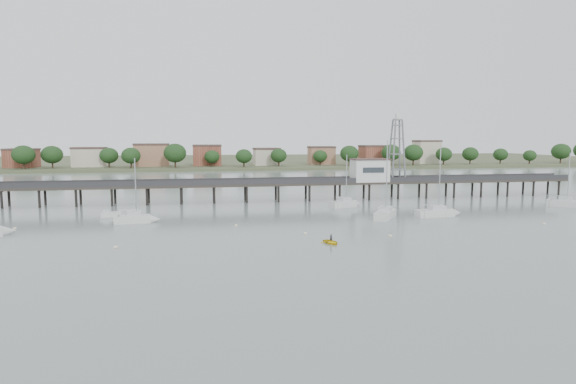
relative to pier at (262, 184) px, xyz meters
name	(u,v)px	position (x,y,z in m)	size (l,w,h in m)	color
ground_plane	(338,278)	(0.00, -60.00, -3.79)	(500.00, 500.00, 0.00)	gray
pier	(262,184)	(0.00, 0.00, 0.00)	(150.00, 5.00, 5.50)	#2D2823
pier_building	(370,170)	(25.00, 0.00, 2.87)	(8.40, 5.40, 5.30)	silver
lattice_tower	(397,150)	(31.50, 0.00, 7.31)	(3.20, 3.20, 15.50)	slate
sailboat_c	(387,213)	(19.30, -25.04, -3.16)	(7.02, 8.62, 14.35)	silver
sailboat_b	(140,219)	(-23.17, -23.53, -3.14)	(6.84, 2.60, 11.19)	silver
sailboat_e	(570,204)	(60.57, -20.24, -3.14)	(6.16, 6.42, 11.52)	silver
sailboat_d	(443,213)	(29.33, -26.24, -3.15)	(8.26, 3.16, 13.33)	silver
sailboat_f	(348,204)	(16.29, -11.78, -3.14)	(6.86, 4.27, 11.09)	silver
white_tender	(110,214)	(-29.26, -16.26, -3.37)	(3.84, 2.51, 1.38)	silver
yellow_dinghy	(331,243)	(3.62, -44.40, -3.79)	(2.10, 0.61, 2.94)	yellow
dinghy_occupant	(331,243)	(3.62, -44.40, -3.79)	(0.37, 1.01, 0.24)	black
mooring_buoys	(304,227)	(2.46, -32.90, -3.71)	(83.65, 24.51, 0.39)	#F1E8BC
far_shore	(224,160)	(0.36, 179.58, -2.85)	(500.00, 170.00, 10.40)	#475133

